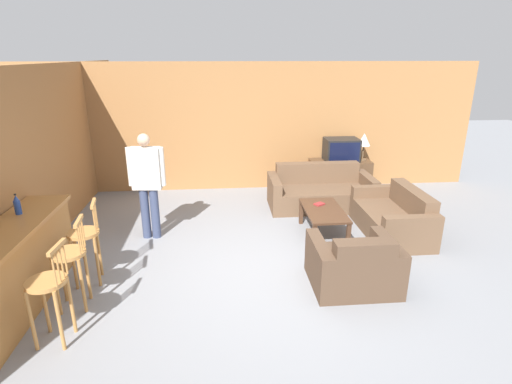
# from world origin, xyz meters

# --- Properties ---
(ground_plane) EXTENTS (24.00, 24.00, 0.00)m
(ground_plane) POSITION_xyz_m (0.00, 0.00, 0.00)
(ground_plane) COLOR gray
(wall_back) EXTENTS (9.40, 0.08, 2.60)m
(wall_back) POSITION_xyz_m (0.00, 3.62, 1.30)
(wall_back) COLOR #9E6B3D
(wall_back) RESTS_ON ground_plane
(wall_left) EXTENTS (0.08, 8.62, 2.60)m
(wall_left) POSITION_xyz_m (-3.27, 1.31, 1.30)
(wall_left) COLOR #9E6B3D
(wall_left) RESTS_ON ground_plane
(bar_counter) EXTENTS (0.55, 2.41, 0.95)m
(bar_counter) POSITION_xyz_m (-2.93, -0.56, 0.48)
(bar_counter) COLOR #A87038
(bar_counter) RESTS_ON ground_plane
(bar_chair_near) EXTENTS (0.41, 0.41, 1.06)m
(bar_chair_near) POSITION_xyz_m (-2.31, -1.11, 0.58)
(bar_chair_near) COLOR #B77F42
(bar_chair_near) RESTS_ON ground_plane
(bar_chair_mid) EXTENTS (0.41, 0.41, 1.06)m
(bar_chair_mid) POSITION_xyz_m (-2.31, -0.52, 0.58)
(bar_chair_mid) COLOR #B77F42
(bar_chair_mid) RESTS_ON ground_plane
(bar_chair_far) EXTENTS (0.44, 0.44, 1.06)m
(bar_chair_far) POSITION_xyz_m (-2.31, 0.00, 0.58)
(bar_chair_far) COLOR #B77F42
(bar_chair_far) RESTS_ON ground_plane
(couch_far) EXTENTS (1.91, 0.92, 0.77)m
(couch_far) POSITION_xyz_m (1.20, 2.38, 0.27)
(couch_far) COLOR brown
(couch_far) RESTS_ON ground_plane
(armchair_near) EXTENTS (1.02, 0.88, 0.75)m
(armchair_near) POSITION_xyz_m (0.95, -0.39, 0.27)
(armchair_near) COLOR #4C3828
(armchair_near) RESTS_ON ground_plane
(loveseat_right) EXTENTS (0.85, 1.54, 0.74)m
(loveseat_right) POSITION_xyz_m (2.08, 1.07, 0.27)
(loveseat_right) COLOR brown
(loveseat_right) RESTS_ON ground_plane
(coffee_table) EXTENTS (0.59, 1.07, 0.44)m
(coffee_table) POSITION_xyz_m (0.94, 1.09, 0.38)
(coffee_table) COLOR #472D1E
(coffee_table) RESTS_ON ground_plane
(tv_unit) EXTENTS (1.23, 0.55, 0.65)m
(tv_unit) POSITION_xyz_m (1.82, 3.23, 0.33)
(tv_unit) COLOR #513823
(tv_unit) RESTS_ON ground_plane
(tv) EXTENTS (0.68, 0.49, 0.46)m
(tv) POSITION_xyz_m (1.82, 3.23, 0.88)
(tv) COLOR black
(tv) RESTS_ON tv_unit
(bottle) EXTENTS (0.07, 0.07, 0.25)m
(bottle) POSITION_xyz_m (-3.01, -0.01, 1.07)
(bottle) COLOR #234293
(bottle) RESTS_ON bar_counter
(book_on_table) EXTENTS (0.19, 0.18, 0.02)m
(book_on_table) POSITION_xyz_m (0.92, 1.30, 0.45)
(book_on_table) COLOR maroon
(book_on_table) RESTS_ON coffee_table
(table_lamp) EXTENTS (0.26, 0.26, 0.56)m
(table_lamp) POSITION_xyz_m (2.29, 3.23, 1.06)
(table_lamp) COLOR brown
(table_lamp) RESTS_ON tv_unit
(person_by_window) EXTENTS (0.56, 0.21, 1.64)m
(person_by_window) POSITION_xyz_m (-1.75, 1.26, 0.93)
(person_by_window) COLOR #384260
(person_by_window) RESTS_ON ground_plane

